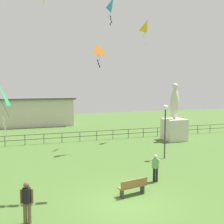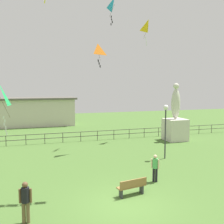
{
  "view_description": "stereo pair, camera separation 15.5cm",
  "coord_description": "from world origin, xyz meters",
  "px_view_note": "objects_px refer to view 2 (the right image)",
  "views": [
    {
      "loc": [
        -4.23,
        -10.65,
        5.34
      ],
      "look_at": [
        0.96,
        5.16,
        3.69
      ],
      "focal_mm": 41.85,
      "sensor_mm": 36.0,
      "label": 1
    },
    {
      "loc": [
        -4.08,
        -10.7,
        5.34
      ],
      "look_at": [
        0.96,
        5.16,
        3.69
      ],
      "focal_mm": 41.85,
      "sensor_mm": 36.0,
      "label": 2
    }
  ],
  "objects_px": {
    "person_2": "(25,199)",
    "kite_4": "(0,97)",
    "person_5": "(155,166)",
    "kite_2": "(98,50)",
    "park_bench": "(132,186)",
    "lamppost": "(166,119)",
    "kite_5": "(148,27)",
    "statue_monument": "(175,124)",
    "kite_8": "(114,5)"
  },
  "relations": [
    {
      "from": "person_2",
      "to": "kite_4",
      "type": "height_order",
      "value": "kite_4"
    },
    {
      "from": "person_5",
      "to": "kite_2",
      "type": "xyz_separation_m",
      "value": [
        -1.18,
        8.01,
        7.34
      ]
    },
    {
      "from": "person_5",
      "to": "kite_4",
      "type": "distance_m",
      "value": 10.76
    },
    {
      "from": "park_bench",
      "to": "person_5",
      "type": "relative_size",
      "value": 1.0
    },
    {
      "from": "lamppost",
      "to": "park_bench",
      "type": "bearing_deg",
      "value": -131.66
    },
    {
      "from": "person_2",
      "to": "kite_2",
      "type": "distance_m",
      "value": 13.95
    },
    {
      "from": "lamppost",
      "to": "kite_5",
      "type": "height_order",
      "value": "kite_5"
    },
    {
      "from": "kite_2",
      "to": "kite_5",
      "type": "relative_size",
      "value": 0.79
    },
    {
      "from": "person_2",
      "to": "person_5",
      "type": "relative_size",
      "value": 1.07
    },
    {
      "from": "statue_monument",
      "to": "person_2",
      "type": "bearing_deg",
      "value": -139.07
    },
    {
      "from": "statue_monument",
      "to": "park_bench",
      "type": "height_order",
      "value": "statue_monument"
    },
    {
      "from": "statue_monument",
      "to": "kite_5",
      "type": "distance_m",
      "value": 9.86
    },
    {
      "from": "kite_2",
      "to": "kite_8",
      "type": "height_order",
      "value": "kite_8"
    },
    {
      "from": "statue_monument",
      "to": "kite_4",
      "type": "bearing_deg",
      "value": -165.46
    },
    {
      "from": "statue_monument",
      "to": "person_2",
      "type": "relative_size",
      "value": 3.39
    },
    {
      "from": "statue_monument",
      "to": "park_bench",
      "type": "distance_m",
      "value": 14.18
    },
    {
      "from": "lamppost",
      "to": "person_2",
      "type": "distance_m",
      "value": 11.85
    },
    {
      "from": "statue_monument",
      "to": "kite_5",
      "type": "bearing_deg",
      "value": 151.21
    },
    {
      "from": "person_2",
      "to": "kite_8",
      "type": "xyz_separation_m",
      "value": [
        7.68,
        12.36,
        11.54
      ]
    },
    {
      "from": "statue_monument",
      "to": "kite_5",
      "type": "xyz_separation_m",
      "value": [
        -2.41,
        1.32,
        9.47
      ]
    },
    {
      "from": "person_5",
      "to": "kite_5",
      "type": "bearing_deg",
      "value": 66.93
    },
    {
      "from": "person_5",
      "to": "kite_5",
      "type": "xyz_separation_m",
      "value": [
        4.65,
        10.91,
        10.2
      ]
    },
    {
      "from": "kite_4",
      "to": "kite_5",
      "type": "xyz_separation_m",
      "value": [
        13.06,
        5.34,
        6.48
      ]
    },
    {
      "from": "statue_monument",
      "to": "person_5",
      "type": "xyz_separation_m",
      "value": [
        -7.06,
        -9.59,
        -0.73
      ]
    },
    {
      "from": "park_bench",
      "to": "kite_2",
      "type": "distance_m",
      "value": 12.17
    },
    {
      "from": "kite_2",
      "to": "kite_8",
      "type": "xyz_separation_m",
      "value": [
        2.03,
        1.89,
        4.26
      ]
    },
    {
      "from": "kite_2",
      "to": "kite_8",
      "type": "bearing_deg",
      "value": 42.96
    },
    {
      "from": "lamppost",
      "to": "kite_2",
      "type": "relative_size",
      "value": 2.09
    },
    {
      "from": "kite_8",
      "to": "person_5",
      "type": "bearing_deg",
      "value": -94.88
    },
    {
      "from": "kite_5",
      "to": "kite_8",
      "type": "xyz_separation_m",
      "value": [
        -3.8,
        -1.01,
        1.4
      ]
    },
    {
      "from": "person_2",
      "to": "person_5",
      "type": "xyz_separation_m",
      "value": [
        6.84,
        2.46,
        -0.06
      ]
    },
    {
      "from": "person_5",
      "to": "kite_8",
      "type": "xyz_separation_m",
      "value": [
        0.85,
        9.9,
        11.6
      ]
    },
    {
      "from": "kite_4",
      "to": "kite_8",
      "type": "xyz_separation_m",
      "value": [
        9.26,
        4.32,
        7.88
      ]
    },
    {
      "from": "person_5",
      "to": "kite_8",
      "type": "relative_size",
      "value": 0.65
    },
    {
      "from": "kite_8",
      "to": "person_2",
      "type": "bearing_deg",
      "value": -121.87
    },
    {
      "from": "lamppost",
      "to": "statue_monument",
      "type": "bearing_deg",
      "value": 52.91
    },
    {
      "from": "person_2",
      "to": "kite_8",
      "type": "height_order",
      "value": "kite_8"
    },
    {
      "from": "lamppost",
      "to": "park_bench",
      "type": "height_order",
      "value": "lamppost"
    },
    {
      "from": "statue_monument",
      "to": "park_bench",
      "type": "xyz_separation_m",
      "value": [
        -8.97,
        -10.92,
        -1.16
      ]
    },
    {
      "from": "person_2",
      "to": "kite_8",
      "type": "bearing_deg",
      "value": 58.13
    },
    {
      "from": "person_2",
      "to": "kite_2",
      "type": "height_order",
      "value": "kite_2"
    },
    {
      "from": "statue_monument",
      "to": "kite_8",
      "type": "relative_size",
      "value": 2.37
    },
    {
      "from": "person_5",
      "to": "kite_5",
      "type": "relative_size",
      "value": 0.64
    },
    {
      "from": "person_2",
      "to": "kite_2",
      "type": "relative_size",
      "value": 0.87
    },
    {
      "from": "statue_monument",
      "to": "kite_5",
      "type": "height_order",
      "value": "kite_5"
    },
    {
      "from": "statue_monument",
      "to": "park_bench",
      "type": "relative_size",
      "value": 3.63
    },
    {
      "from": "kite_8",
      "to": "kite_5",
      "type": "bearing_deg",
      "value": 14.92
    },
    {
      "from": "park_bench",
      "to": "kite_2",
      "type": "xyz_separation_m",
      "value": [
        0.73,
        9.34,
        7.77
      ]
    },
    {
      "from": "kite_5",
      "to": "kite_2",
      "type": "bearing_deg",
      "value": -153.54
    },
    {
      "from": "lamppost",
      "to": "kite_8",
      "type": "distance_m",
      "value": 11.39
    }
  ]
}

